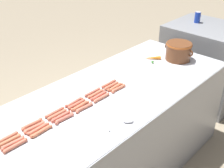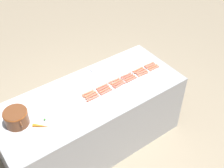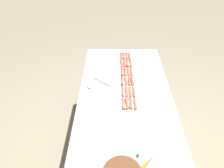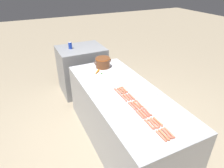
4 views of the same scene
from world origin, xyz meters
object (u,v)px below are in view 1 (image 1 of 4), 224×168
hot_dog_2 (55,112)px  hot_dog_14 (61,116)px  serving_spoon (121,121)px  carrot (152,58)px  hot_dog_9 (77,104)px  hot_dog_11 (111,86)px  bean_pot (179,50)px  hot_dog_8 (57,115)px  hot_dog_23 (118,88)px  hot_dog_3 (74,102)px  hot_dog_1 (32,124)px  hot_dog_17 (115,87)px  hot_dog_18 (15,146)px  back_cabinet (204,64)px  hot_dog_12 (13,143)px  hot_dog_13 (38,129)px  hot_dog_7 (34,127)px  hot_dog_6 (9,141)px  hot_dog_15 (80,106)px  hot_dog_4 (92,92)px  hot_dog_19 (41,131)px  hot_dog_21 (84,108)px  hot_dog_5 (109,84)px  hot_dog_22 (101,98)px  hot_dog_20 (64,118)px  hot_dog_0 (6,138)px  hot_dog_10 (96,94)px  hot_dog_16 (99,96)px  soda_can (198,17)px

hot_dog_2 → hot_dog_14: 0.07m
serving_spoon → carrot: carrot is taller
hot_dog_9 → hot_dog_11: same height
bean_pot → serving_spoon: bearing=-77.1°
hot_dog_2 → hot_dog_8: same height
hot_dog_23 → hot_dog_9: bearing=-101.2°
hot_dog_3 → hot_dog_23: bearing=74.1°
hot_dog_1 → bean_pot: bearing=84.6°
hot_dog_1 → carrot: bearing=91.3°
hot_dog_1 → hot_dog_17: (0.07, 0.70, 0.00)m
hot_dog_3 → hot_dog_18: size_ratio=1.00×
back_cabinet → hot_dog_8: (-0.00, -2.16, 0.39)m
hot_dog_2 → hot_dog_12: 0.36m
hot_dog_18 → hot_dog_13: bearing=100.3°
hot_dog_7 → hot_dog_17: bearing=87.2°
back_cabinet → hot_dog_6: 2.54m
hot_dog_12 → hot_dog_15: size_ratio=1.00×
hot_dog_4 → hot_dog_15: (0.07, -0.19, 0.00)m
hot_dog_19 → serving_spoon: (0.28, 0.42, -0.00)m
hot_dog_18 → hot_dog_21: (0.00, 0.53, 0.00)m
hot_dog_9 → carrot: size_ratio=1.08×
hot_dog_21 → hot_dog_9: bearing=-174.9°
hot_dog_5 → hot_dog_4: bearing=-90.3°
back_cabinet → hot_dog_8: back_cabinet is taller
hot_dog_13 → hot_dog_23: size_ratio=1.00×
hot_dog_12 → hot_dog_22: 0.70m
hot_dog_17 → hot_dog_14: bearing=-90.4°
bean_pot → hot_dog_2: bearing=-96.1°
hot_dog_20 → hot_dog_3: bearing=120.3°
hot_dog_0 → serving_spoon: (0.38, 0.59, -0.00)m
hot_dog_9 → hot_dog_2: bearing=-100.9°
hot_dog_4 → hot_dog_18: size_ratio=1.00×
hot_dog_10 → hot_dog_11: 0.17m
hot_dog_1 → hot_dog_7: bearing=-12.1°
hot_dog_16 → hot_dog_0: bearing=-95.3°
hot_dog_2 → hot_dog_8: size_ratio=1.00×
hot_dog_23 → hot_dog_3: bearing=-105.9°
hot_dog_15 → hot_dog_20: 0.17m
hot_dog_17 → soda_can: (-0.22, 1.66, 0.14)m
hot_dog_6 → hot_dog_11: bearing=90.0°
hot_dog_7 → hot_dog_21: 0.36m
hot_dog_12 → hot_dog_18: bearing=-2.3°
hot_dog_21 → hot_dog_10: bearing=111.2°
hot_dog_10 → hot_dog_22: same height
hot_dog_6 → hot_dog_7: 0.18m
serving_spoon → hot_dog_6: bearing=-120.5°
hot_dog_14 → hot_dog_22: size_ratio=1.00×
hot_dog_10 → soda_can: 1.84m
hot_dog_1 → hot_dog_16: same height
hot_dog_11 → hot_dog_13: bearing=-87.4°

